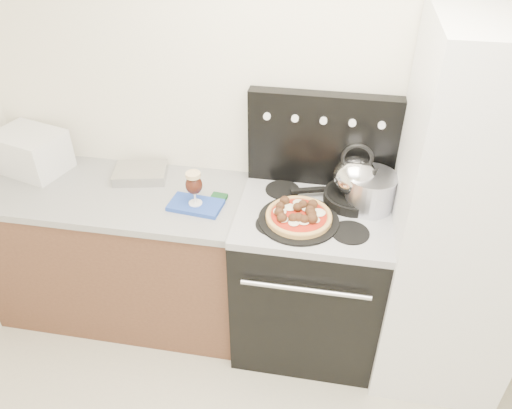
% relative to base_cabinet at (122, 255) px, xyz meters
% --- Properties ---
extents(room_shell, '(3.52, 3.01, 2.52)m').
position_rel_base_cabinet_xyz_m(room_shell, '(1.02, -0.91, 0.82)').
color(room_shell, beige).
rests_on(room_shell, ground).
extents(base_cabinet, '(1.45, 0.60, 0.86)m').
position_rel_base_cabinet_xyz_m(base_cabinet, '(0.00, 0.00, 0.00)').
color(base_cabinet, brown).
rests_on(base_cabinet, ground).
extents(countertop, '(1.48, 0.63, 0.04)m').
position_rel_base_cabinet_xyz_m(countertop, '(0.00, 0.00, 0.45)').
color(countertop, '#989898').
rests_on(countertop, base_cabinet).
extents(stove_body, '(0.76, 0.65, 0.88)m').
position_rel_base_cabinet_xyz_m(stove_body, '(1.10, -0.02, 0.01)').
color(stove_body, black).
rests_on(stove_body, ground).
extents(cooktop, '(0.76, 0.65, 0.04)m').
position_rel_base_cabinet_xyz_m(cooktop, '(1.10, -0.02, 0.47)').
color(cooktop, '#ADADB2').
rests_on(cooktop, stove_body).
extents(backguard, '(0.76, 0.08, 0.50)m').
position_rel_base_cabinet_xyz_m(backguard, '(1.10, 0.25, 0.74)').
color(backguard, black).
rests_on(backguard, cooktop).
extents(fridge, '(0.64, 0.68, 1.90)m').
position_rel_base_cabinet_xyz_m(fridge, '(1.80, -0.05, 0.52)').
color(fridge, silver).
rests_on(fridge, ground).
extents(toaster_oven, '(0.42, 0.36, 0.23)m').
position_rel_base_cabinet_xyz_m(toaster_oven, '(-0.49, 0.12, 0.58)').
color(toaster_oven, silver).
rests_on(toaster_oven, countertop).
extents(foil_sheet, '(0.32, 0.26, 0.06)m').
position_rel_base_cabinet_xyz_m(foil_sheet, '(0.13, 0.14, 0.50)').
color(foil_sheet, silver).
rests_on(foil_sheet, countertop).
extents(oven_mitt, '(0.28, 0.18, 0.02)m').
position_rel_base_cabinet_xyz_m(oven_mitt, '(0.51, -0.07, 0.48)').
color(oven_mitt, '#2546AF').
rests_on(oven_mitt, countertop).
extents(beer_glass, '(0.11, 0.11, 0.19)m').
position_rel_base_cabinet_xyz_m(beer_glass, '(0.51, -0.07, 0.59)').
color(beer_glass, '#35130B').
rests_on(beer_glass, oven_mitt).
extents(pizza_pan, '(0.41, 0.41, 0.01)m').
position_rel_base_cabinet_xyz_m(pizza_pan, '(1.04, -0.12, 0.50)').
color(pizza_pan, black).
rests_on(pizza_pan, cooktop).
extents(pizza, '(0.37, 0.37, 0.05)m').
position_rel_base_cabinet_xyz_m(pizza, '(1.04, -0.12, 0.53)').
color(pizza, '#D2B555').
rests_on(pizza, pizza_pan).
extents(skillet, '(0.36, 0.36, 0.05)m').
position_rel_base_cabinet_xyz_m(skillet, '(1.28, 0.09, 0.52)').
color(skillet, black).
rests_on(skillet, cooktop).
extents(tea_kettle, '(0.27, 0.27, 0.23)m').
position_rel_base_cabinet_xyz_m(tea_kettle, '(1.28, 0.09, 0.66)').
color(tea_kettle, silver).
rests_on(tea_kettle, skillet).
extents(stock_pot, '(0.28, 0.28, 0.17)m').
position_rel_base_cabinet_xyz_m(stock_pot, '(1.37, 0.06, 0.58)').
color(stock_pot, silver).
rests_on(stock_pot, cooktop).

